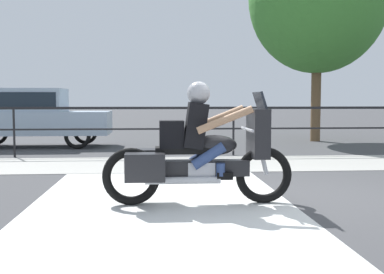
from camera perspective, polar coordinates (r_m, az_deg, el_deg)
name	(u,v)px	position (r m, az deg, el deg)	size (l,w,h in m)	color
ground_plane	(291,196)	(6.80, 11.63, -6.87)	(120.00, 120.00, 0.00)	#424244
sidewalk_band	(245,163)	(10.06, 6.30, -3.11)	(44.00, 2.40, 0.01)	#A8A59E
crosswalk_band	(162,201)	(6.34, -3.61, -7.57)	(3.30, 6.00, 0.01)	silver
fence_railing	(234,117)	(11.47, 4.95, 2.38)	(36.00, 0.05, 1.16)	black
motorcycle	(198,151)	(6.06, 0.75, -1.68)	(2.41, 0.76, 1.55)	black
parked_car	(30,114)	(14.22, -18.60, 2.63)	(4.20, 1.60, 1.64)	#9EB2C6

